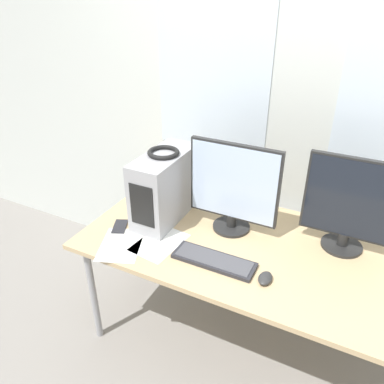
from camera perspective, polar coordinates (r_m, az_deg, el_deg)
name	(u,v)px	position (r m, az deg, el deg)	size (l,w,h in m)	color
wall_back	(302,105)	(2.27, 16.47, 12.61)	(8.00, 0.07, 2.70)	silver
desk	(261,255)	(2.06, 10.44, -9.40)	(1.92, 0.90, 0.74)	tan
pc_tower	(165,187)	(2.16, -4.18, 0.83)	(0.20, 0.48, 0.40)	#9E9EA3
headphones	(163,152)	(2.06, -4.38, 6.04)	(0.18, 0.18, 0.02)	black
monitor_main	(234,188)	(2.02, 6.35, 0.67)	(0.50, 0.21, 0.51)	black
monitor_right_near	(351,205)	(2.02, 23.07, -1.86)	(0.46, 0.21, 0.51)	black
keyboard	(214,260)	(1.90, 3.36, -10.34)	(0.42, 0.14, 0.02)	#28282D
mouse	(265,278)	(1.83, 11.10, -12.77)	(0.06, 0.10, 0.03)	#2D2D2D
cell_phone	(120,226)	(2.19, -10.92, -5.18)	(0.12, 0.15, 0.01)	#232328
paper_sheet_left	(160,242)	(2.04, -4.97, -7.66)	(0.24, 0.32, 0.00)	white
paper_sheet_front	(121,245)	(2.05, -10.79, -7.90)	(0.31, 0.35, 0.00)	white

